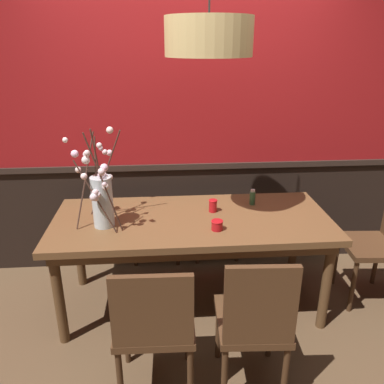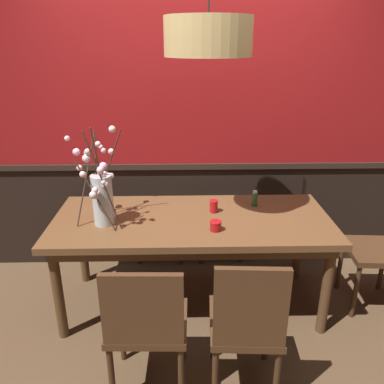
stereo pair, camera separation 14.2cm
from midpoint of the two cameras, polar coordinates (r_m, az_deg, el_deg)
ground_plane at (r=3.25m, az=-1.30°, el=-15.98°), size 24.00×24.00×0.00m
back_wall at (r=3.33m, az=-2.23°, el=11.50°), size 5.57×0.14×2.81m
dining_table at (r=2.89m, az=-1.41°, el=-5.32°), size 2.03×0.87×0.76m
chair_far_side_left at (r=3.70m, az=-6.33°, el=-1.83°), size 0.47×0.41×0.90m
chair_far_side_right at (r=3.75m, az=2.11°, el=-1.52°), size 0.45×0.44×0.90m
chair_near_side_left at (r=2.29m, az=-7.45°, el=-18.70°), size 0.46×0.42×0.89m
chair_near_side_right at (r=2.29m, az=7.32°, el=-18.17°), size 0.42×0.46×0.94m
chair_head_east_end at (r=3.34m, az=25.04°, el=-6.11°), size 0.44×0.46×0.97m
vase_with_blossoms at (r=2.74m, az=-14.65°, el=-0.75°), size 0.39×0.55×0.70m
candle_holder_nearer_center at (r=2.66m, az=2.19°, el=-4.90°), size 0.08×0.08×0.07m
candle_holder_nearer_edge at (r=2.93m, az=1.71°, el=-2.04°), size 0.07×0.07×0.10m
condiment_bottle at (r=3.08m, az=7.59°, el=-0.80°), size 0.04×0.04×0.12m
pendant_lamp at (r=2.51m, az=0.74°, el=21.90°), size 0.53×0.53×0.94m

